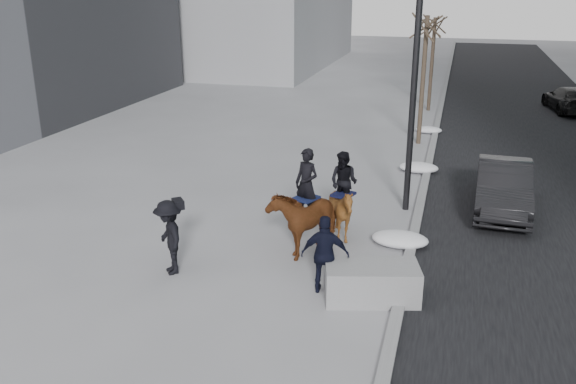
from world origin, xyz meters
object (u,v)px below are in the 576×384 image
(mounted_right, at_px, (342,205))
(planter, at_px, (372,282))
(car_near, at_px, (503,187))
(mounted_left, at_px, (305,214))

(mounted_right, bearing_deg, planter, -67.63)
(planter, xyz_separation_m, car_near, (2.90, 6.25, 0.32))
(mounted_left, height_order, mounted_right, mounted_left)
(car_near, xyz_separation_m, mounted_left, (-4.88, -4.19, 0.25))
(car_near, relative_size, mounted_right, 1.87)
(car_near, xyz_separation_m, mounted_right, (-4.11, -3.31, 0.22))
(car_near, bearing_deg, planter, -112.94)
(car_near, relative_size, mounted_left, 1.68)
(car_near, bearing_deg, mounted_right, -139.24)
(planter, height_order, mounted_right, mounted_right)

